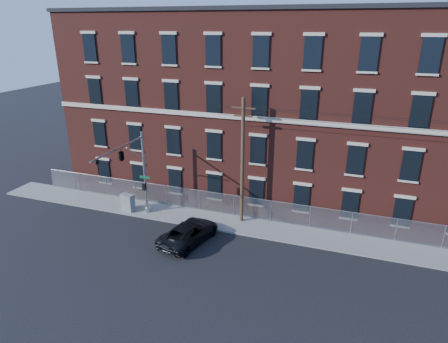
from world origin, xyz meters
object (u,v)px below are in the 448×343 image
utility_pole_near (243,160)px  pickup_truck (189,233)px  traffic_signal_mast (127,162)px  utility_cabinet (128,202)px

utility_pole_near → pickup_truck: size_ratio=1.90×
utility_pole_near → pickup_truck: (-2.78, -4.20, -4.61)m
traffic_signal_mast → pickup_truck: 7.04m
utility_pole_near → utility_cabinet: (-9.70, -1.40, -4.49)m
utility_pole_near → pickup_truck: 6.82m
traffic_signal_mast → utility_cabinet: size_ratio=4.80×
pickup_truck → utility_cabinet: bearing=-9.0°
utility_cabinet → pickup_truck: bearing=-9.6°
utility_pole_near → pickup_truck: utility_pole_near is taller
traffic_signal_mast → utility_pole_near: utility_pole_near is taller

